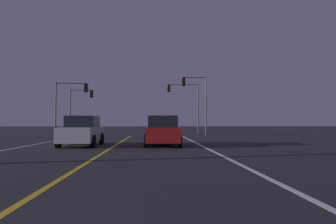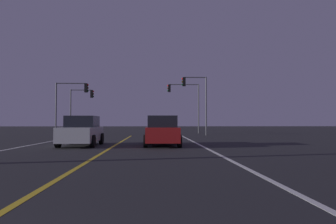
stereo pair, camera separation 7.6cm
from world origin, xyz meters
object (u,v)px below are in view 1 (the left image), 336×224
Objects in this scene: car_lead_same_lane at (162,131)px; traffic_light_far_right at (184,97)px; traffic_light_near_right at (195,93)px; traffic_light_near_left at (72,96)px; car_oncoming at (82,131)px; traffic_light_far_left at (82,101)px.

car_lead_same_lane is 0.73× the size of traffic_light_far_right.
traffic_light_near_right is 5.54m from traffic_light_far_right.
traffic_light_near_right is 12.36m from traffic_light_near_left.
traffic_light_near_right reaches higher than traffic_light_near_left.
traffic_light_far_right is (7.63, 19.22, 3.54)m from car_oncoming.
traffic_light_far_left is at bearing -23.57° from traffic_light_near_right.
traffic_light_far_left is (-8.92, 19.35, 3.00)m from car_lead_same_lane.
car_oncoming is 0.73× the size of traffic_light_far_right.
traffic_light_near_right is at bearing 96.47° from traffic_light_far_right.
traffic_light_near_right is 1.15× the size of traffic_light_far_left.
car_oncoming is 20.98m from traffic_light_far_right.
traffic_light_far_right is (3.06, 19.35, 3.54)m from car_lead_same_lane.
traffic_light_near_right is 1.13× the size of traffic_light_near_left.
traffic_light_near_left is (-4.10, 13.72, 3.11)m from car_oncoming.
traffic_light_near_right reaches higher than traffic_light_far_left.
car_oncoming is 14.65m from traffic_light_near_left.
traffic_light_far_left is at bearing 92.64° from traffic_light_near_left.
car_lead_same_lane is at bearing -57.95° from traffic_light_near_left.
traffic_light_near_left is at bearing 32.05° from car_lead_same_lane.
traffic_light_far_right is at bearing 0.00° from traffic_light_far_left.
traffic_light_far_right is at bearing -83.53° from traffic_light_near_right.
traffic_light_far_right is (-0.62, 5.50, 0.02)m from traffic_light_near_right.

